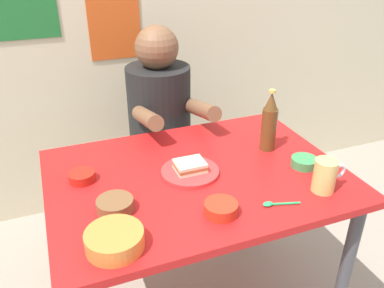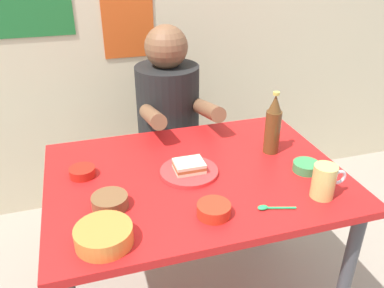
{
  "view_description": "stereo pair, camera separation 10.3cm",
  "coord_description": "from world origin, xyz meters",
  "px_view_note": "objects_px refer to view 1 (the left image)",
  "views": [
    {
      "loc": [
        -0.47,
        -1.17,
        1.53
      ],
      "look_at": [
        0.0,
        0.05,
        0.84
      ],
      "focal_mm": 36.92,
      "sensor_mm": 36.0,
      "label": 1
    },
    {
      "loc": [
        -0.38,
        -1.21,
        1.53
      ],
      "look_at": [
        0.0,
        0.05,
        0.84
      ],
      "focal_mm": 36.92,
      "sensor_mm": 36.0,
      "label": 2
    }
  ],
  "objects_px": {
    "dining_table": "(197,193)",
    "stool": "(162,175)",
    "sandwich": "(190,166)",
    "plate_orange": "(190,172)",
    "beer_mug": "(325,176)",
    "sauce_bowl_chili": "(221,208)",
    "beer_bottle": "(269,123)",
    "person_seated": "(160,107)"
  },
  "relations": [
    {
      "from": "beer_mug",
      "to": "sauce_bowl_chili",
      "type": "xyz_separation_m",
      "value": [
        -0.39,
        0.01,
        -0.04
      ]
    },
    {
      "from": "beer_bottle",
      "to": "sauce_bowl_chili",
      "type": "relative_size",
      "value": 2.38
    },
    {
      "from": "plate_orange",
      "to": "sauce_bowl_chili",
      "type": "bearing_deg",
      "value": -88.89
    },
    {
      "from": "stool",
      "to": "beer_mug",
      "type": "height_order",
      "value": "beer_mug"
    },
    {
      "from": "dining_table",
      "to": "beer_bottle",
      "type": "xyz_separation_m",
      "value": [
        0.35,
        0.07,
        0.21
      ]
    },
    {
      "from": "stool",
      "to": "sandwich",
      "type": "distance_m",
      "value": 0.76
    },
    {
      "from": "sandwich",
      "to": "sauce_bowl_chili",
      "type": "distance_m",
      "value": 0.26
    },
    {
      "from": "stool",
      "to": "beer_mug",
      "type": "xyz_separation_m",
      "value": [
        0.33,
        -0.89,
        0.45
      ]
    },
    {
      "from": "beer_mug",
      "to": "sauce_bowl_chili",
      "type": "height_order",
      "value": "beer_mug"
    },
    {
      "from": "sandwich",
      "to": "sauce_bowl_chili",
      "type": "relative_size",
      "value": 1.0
    },
    {
      "from": "dining_table",
      "to": "beer_mug",
      "type": "bearing_deg",
      "value": -35.31
    },
    {
      "from": "person_seated",
      "to": "beer_bottle",
      "type": "bearing_deg",
      "value": -60.95
    },
    {
      "from": "person_seated",
      "to": "beer_bottle",
      "type": "height_order",
      "value": "person_seated"
    },
    {
      "from": "plate_orange",
      "to": "sauce_bowl_chili",
      "type": "height_order",
      "value": "sauce_bowl_chili"
    },
    {
      "from": "dining_table",
      "to": "stool",
      "type": "relative_size",
      "value": 2.44
    },
    {
      "from": "sandwich",
      "to": "person_seated",
      "type": "bearing_deg",
      "value": 83.57
    },
    {
      "from": "stool",
      "to": "person_seated",
      "type": "bearing_deg",
      "value": -90.0
    },
    {
      "from": "dining_table",
      "to": "sandwich",
      "type": "xyz_separation_m",
      "value": [
        -0.02,
        0.01,
        0.13
      ]
    },
    {
      "from": "dining_table",
      "to": "sandwich",
      "type": "bearing_deg",
      "value": 160.12
    },
    {
      "from": "stool",
      "to": "plate_orange",
      "type": "xyz_separation_m",
      "value": [
        -0.07,
        -0.62,
        0.4
      ]
    },
    {
      "from": "plate_orange",
      "to": "sandwich",
      "type": "distance_m",
      "value": 0.02
    },
    {
      "from": "sandwich",
      "to": "beer_mug",
      "type": "height_order",
      "value": "beer_mug"
    },
    {
      "from": "dining_table",
      "to": "sandwich",
      "type": "relative_size",
      "value": 10.0
    },
    {
      "from": "sandwich",
      "to": "beer_mug",
      "type": "xyz_separation_m",
      "value": [
        0.4,
        -0.27,
        0.03
      ]
    },
    {
      "from": "dining_table",
      "to": "stool",
      "type": "bearing_deg",
      "value": 85.92
    },
    {
      "from": "stool",
      "to": "plate_orange",
      "type": "distance_m",
      "value": 0.74
    },
    {
      "from": "dining_table",
      "to": "beer_mug",
      "type": "relative_size",
      "value": 8.73
    },
    {
      "from": "dining_table",
      "to": "plate_orange",
      "type": "height_order",
      "value": "plate_orange"
    },
    {
      "from": "sandwich",
      "to": "sauce_bowl_chili",
      "type": "height_order",
      "value": "sandwich"
    },
    {
      "from": "person_seated",
      "to": "sandwich",
      "type": "bearing_deg",
      "value": -96.43
    },
    {
      "from": "plate_orange",
      "to": "beer_bottle",
      "type": "distance_m",
      "value": 0.39
    },
    {
      "from": "dining_table",
      "to": "plate_orange",
      "type": "bearing_deg",
      "value": 160.12
    },
    {
      "from": "dining_table",
      "to": "stool",
      "type": "xyz_separation_m",
      "value": [
        0.04,
        0.63,
        -0.3
      ]
    },
    {
      "from": "beer_bottle",
      "to": "sauce_bowl_chili",
      "type": "bearing_deg",
      "value": -138.01
    },
    {
      "from": "dining_table",
      "to": "person_seated",
      "type": "distance_m",
      "value": 0.63
    },
    {
      "from": "person_seated",
      "to": "plate_orange",
      "type": "distance_m",
      "value": 0.61
    },
    {
      "from": "beer_mug",
      "to": "beer_bottle",
      "type": "relative_size",
      "value": 0.48
    },
    {
      "from": "plate_orange",
      "to": "beer_bottle",
      "type": "xyz_separation_m",
      "value": [
        0.37,
        0.07,
        0.11
      ]
    },
    {
      "from": "beer_bottle",
      "to": "person_seated",
      "type": "bearing_deg",
      "value": 119.05
    },
    {
      "from": "person_seated",
      "to": "dining_table",
      "type": "bearing_deg",
      "value": -94.15
    },
    {
      "from": "plate_orange",
      "to": "sauce_bowl_chili",
      "type": "relative_size",
      "value": 2.0
    },
    {
      "from": "plate_orange",
      "to": "sandwich",
      "type": "xyz_separation_m",
      "value": [
        -0.0,
        0.0,
        0.02
      ]
    }
  ]
}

